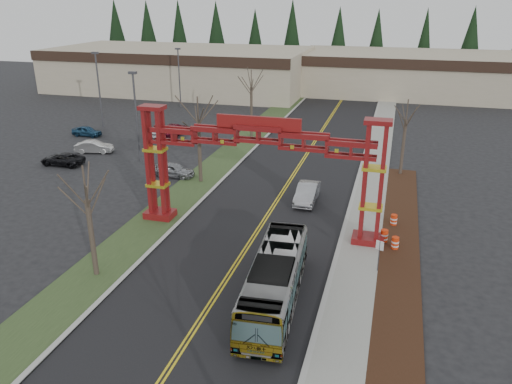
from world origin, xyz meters
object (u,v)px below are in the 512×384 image
(street_sign, at_px, (379,250))
(parked_car_near_a, at_px, (174,170))
(parked_car_near_c, at_px, (62,159))
(barrel_mid, at_px, (384,236))
(retail_building_west, at_px, (180,69))
(bare_tree_median_mid, at_px, (198,122))
(parked_car_mid_b, at_px, (87,131))
(light_pole_near, at_px, (136,111))
(light_pole_far, at_px, (179,74))
(parked_car_near_b, at_px, (94,147))
(parked_car_far_a, at_px, (163,132))
(retail_building_east, at_px, (406,73))
(bare_tree_median_near, at_px, (87,200))
(bare_tree_right_far, at_px, (406,121))
(barrel_north, at_px, (394,220))
(gateway_arch, at_px, (258,153))
(bare_tree_median_far, at_px, (251,87))
(light_pole_mid, at_px, (99,85))
(transit_bus, at_px, (275,280))
(barrel_south, at_px, (395,244))
(silver_sedan, at_px, (307,193))
(parked_car_mid_a, at_px, (174,129))

(street_sign, bearing_deg, parked_car_near_a, 146.75)
(parked_car_near_c, height_order, barrel_mid, parked_car_near_c)
(retail_building_west, distance_m, bare_tree_median_mid, 50.50)
(parked_car_mid_b, bearing_deg, light_pole_near, -123.05)
(light_pole_far, bearing_deg, retail_building_west, 113.46)
(parked_car_near_b, xyz_separation_m, parked_car_far_a, (4.43, 8.13, -0.04))
(retail_building_east, bearing_deg, parked_car_near_a, -111.69)
(light_pole_near, bearing_deg, light_pole_far, 105.08)
(parked_car_far_a, relative_size, bare_tree_median_near, 0.54)
(bare_tree_right_far, height_order, barrel_north, bare_tree_right_far)
(gateway_arch, height_order, barrel_mid, gateway_arch)
(bare_tree_median_far, xyz_separation_m, light_pole_mid, (-20.34, -0.84, -0.44))
(parked_car_near_a, relative_size, parked_car_near_c, 0.90)
(parked_car_near_c, xyz_separation_m, parked_car_mid_b, (-4.19, 10.70, 0.01))
(transit_bus, bearing_deg, parked_car_mid_b, 133.02)
(barrel_south, relative_size, barrel_north, 1.04)
(silver_sedan, xyz_separation_m, barrel_north, (7.20, -3.00, -0.31))
(parked_car_near_c, distance_m, parked_car_mid_b, 11.50)
(parked_car_mid_b, bearing_deg, parked_car_mid_a, -70.98)
(bare_tree_right_far, relative_size, light_pole_far, 0.82)
(parked_car_far_a, bearing_deg, gateway_arch, 129.73)
(street_sign, bearing_deg, transit_bus, -137.31)
(parked_car_far_a, relative_size, bare_tree_median_far, 0.47)
(parked_car_near_c, xyz_separation_m, street_sign, (32.46, -13.21, 0.97))
(parked_car_mid_b, relative_size, street_sign, 1.67)
(parked_car_near_c, bearing_deg, bare_tree_right_far, 100.23)
(transit_bus, distance_m, parked_car_near_b, 34.91)
(transit_bus, relative_size, light_pole_far, 1.18)
(transit_bus, bearing_deg, bare_tree_median_far, 104.27)
(retail_building_west, height_order, bare_tree_median_near, retail_building_west)
(gateway_arch, distance_m, retail_building_west, 61.78)
(parked_car_near_b, distance_m, barrel_north, 34.20)
(light_pole_mid, distance_m, street_sign, 47.05)
(parked_car_near_b, height_order, barrel_south, parked_car_near_b)
(barrel_mid, height_order, barrel_north, barrel_mid)
(barrel_south, bearing_deg, light_pole_near, 153.83)
(bare_tree_median_near, height_order, light_pole_far, light_pole_far)
(retail_building_east, bearing_deg, light_pole_mid, -135.75)
(parked_car_near_c, distance_m, light_pole_far, 30.22)
(bare_tree_right_far, height_order, barrel_south, bare_tree_right_far)
(transit_bus, height_order, barrel_north, transit_bus)
(parked_car_far_a, height_order, bare_tree_median_near, bare_tree_median_near)
(light_pole_near, distance_m, barrel_mid, 28.58)
(retail_building_east, distance_m, street_sign, 65.88)
(transit_bus, xyz_separation_m, parked_car_far_a, (-21.89, 31.05, -0.84))
(transit_bus, bearing_deg, parked_car_near_b, 134.78)
(light_pole_mid, bearing_deg, bare_tree_median_far, 2.37)
(bare_tree_median_near, bearing_deg, gateway_arch, 48.23)
(bare_tree_right_far, relative_size, light_pole_mid, 0.76)
(bare_tree_median_near, distance_m, street_sign, 17.96)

